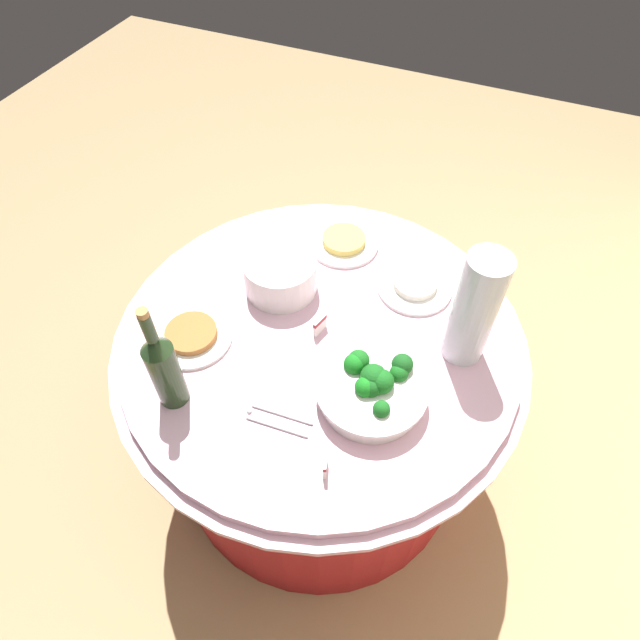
# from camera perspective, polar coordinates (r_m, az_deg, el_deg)

# --- Properties ---
(ground_plane) EXTENTS (6.00, 6.00, 0.00)m
(ground_plane) POSITION_cam_1_polar(r_m,az_deg,el_deg) (2.14, 0.00, -13.49)
(ground_plane) COLOR tan
(buffet_table) EXTENTS (1.16, 1.16, 0.74)m
(buffet_table) POSITION_cam_1_polar(r_m,az_deg,el_deg) (1.81, 0.00, -8.33)
(buffet_table) COLOR maroon
(buffet_table) RESTS_ON ground_plane
(broccoli_bowl) EXTENTS (0.28, 0.28, 0.11)m
(broccoli_bowl) POSITION_cam_1_polar(r_m,az_deg,el_deg) (1.35, 5.49, -7.02)
(broccoli_bowl) COLOR white
(broccoli_bowl) RESTS_ON buffet_table
(plate_stack) EXTENTS (0.21, 0.21, 0.11)m
(plate_stack) POSITION_cam_1_polar(r_m,az_deg,el_deg) (1.57, -4.15, 4.74)
(plate_stack) COLOR white
(plate_stack) RESTS_ON buffet_table
(wine_bottle) EXTENTS (0.07, 0.07, 0.34)m
(wine_bottle) POSITION_cam_1_polar(r_m,az_deg,el_deg) (1.33, -16.03, -4.84)
(wine_bottle) COLOR #233A1E
(wine_bottle) RESTS_ON buffet_table
(decorative_fruit_vase) EXTENTS (0.11, 0.11, 0.34)m
(decorative_fruit_vase) POSITION_cam_1_polar(r_m,az_deg,el_deg) (1.39, 15.81, 0.84)
(decorative_fruit_vase) COLOR silver
(decorative_fruit_vase) RESTS_ON buffet_table
(serving_tongs) EXTENTS (0.05, 0.17, 0.01)m
(serving_tongs) POSITION_cam_1_polar(r_m,az_deg,el_deg) (1.35, -4.56, -10.39)
(serving_tongs) COLOR silver
(serving_tongs) RESTS_ON buffet_table
(food_plate_noodles) EXTENTS (0.22, 0.22, 0.03)m
(food_plate_noodles) POSITION_cam_1_polar(r_m,az_deg,el_deg) (1.73, 2.50, 8.19)
(food_plate_noodles) COLOR white
(food_plate_noodles) RESTS_ON buffet_table
(food_plate_rice) EXTENTS (0.22, 0.22, 0.03)m
(food_plate_rice) POSITION_cam_1_polar(r_m,az_deg,el_deg) (1.62, 9.88, 3.56)
(food_plate_rice) COLOR white
(food_plate_rice) RESTS_ON buffet_table
(food_plate_peanuts) EXTENTS (0.22, 0.22, 0.03)m
(food_plate_peanuts) POSITION_cam_1_polar(r_m,az_deg,el_deg) (1.52, -13.28, -1.56)
(food_plate_peanuts) COLOR white
(food_plate_peanuts) RESTS_ON buffet_table
(label_placard_front) EXTENTS (0.05, 0.02, 0.05)m
(label_placard_front) POSITION_cam_1_polar(r_m,az_deg,el_deg) (1.48, -0.04, -0.53)
(label_placard_front) COLOR white
(label_placard_front) RESTS_ON buffet_table
(label_placard_mid) EXTENTS (0.05, 0.02, 0.05)m
(label_placard_mid) POSITION_cam_1_polar(r_m,az_deg,el_deg) (1.27, 0.52, -14.76)
(label_placard_mid) COLOR white
(label_placard_mid) RESTS_ON buffet_table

